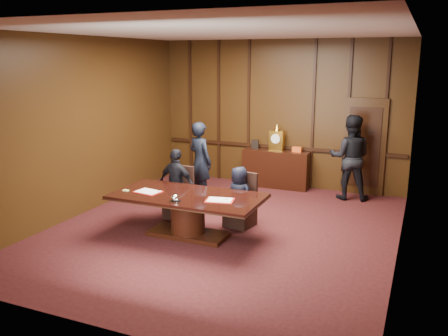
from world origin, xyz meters
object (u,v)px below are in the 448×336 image
object	(u,v)px
witness_right	(350,157)
sideboard	(276,167)
signatory_left	(177,184)
signatory_right	(239,197)
witness_left	(200,162)
conference_table	(188,208)

from	to	relation	value
witness_right	sideboard	bearing A→B (deg)	-18.23
signatory_left	signatory_right	size ratio (longest dim) A/B	1.20
witness_left	conference_table	bearing A→B (deg)	134.04
witness_right	conference_table	bearing A→B (deg)	48.91
conference_table	witness_right	size ratio (longest dim) A/B	1.40
sideboard	signatory_right	world-z (taller)	sideboard
sideboard	witness_left	size ratio (longest dim) A/B	0.92
sideboard	witness_right	bearing A→B (deg)	-9.99
signatory_left	witness_right	bearing A→B (deg)	-128.90
sideboard	witness_left	distance (m)	2.13
signatory_left	witness_right	world-z (taller)	witness_right
witness_right	signatory_left	bearing A→B (deg)	34.39
sideboard	conference_table	bearing A→B (deg)	-96.86
sideboard	witness_right	distance (m)	1.86
signatory_left	conference_table	bearing A→B (deg)	137.57
witness_left	witness_right	distance (m)	3.29
witness_left	signatory_right	bearing A→B (deg)	162.29
sideboard	witness_right	world-z (taller)	witness_right
conference_table	signatory_left	distance (m)	1.05
witness_left	signatory_left	bearing A→B (deg)	118.43
witness_left	witness_right	size ratio (longest dim) A/B	0.93
conference_table	signatory_left	size ratio (longest dim) A/B	1.91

